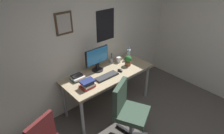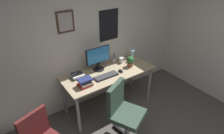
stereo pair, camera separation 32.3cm
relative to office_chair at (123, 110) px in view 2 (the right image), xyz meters
The scene contains 12 objects.
wall_back 1.38m from the office_chair, 88.57° to the left, with size 4.40×0.10×2.60m.
desk 0.77m from the office_chair, 71.84° to the left, with size 1.64×0.68×0.75m.
office_chair is the anchor object (origin of this frame).
monitor 1.02m from the office_chair, 81.32° to the left, with size 0.46×0.20×0.43m.
keyboard 0.67m from the office_chair, 79.29° to the left, with size 0.43×0.15×0.03m.
computer_mouse 0.78m from the office_chair, 55.56° to the left, with size 0.06×0.11×0.04m.
water_bottle 1.26m from the office_chair, 44.02° to the left, with size 0.07×0.07×0.25m.
coffee_mug_near 1.12m from the office_chair, 54.14° to the left, with size 0.12×0.08×0.10m.
potted_plant 1.01m from the office_chair, 44.70° to the left, with size 0.13×0.13×0.20m.
pen_cup 1.13m from the office_chair, 61.55° to the left, with size 0.07×0.07×0.20m.
book_stack_left 0.96m from the office_chair, 108.23° to the left, with size 0.21×0.16×0.08m.
book_stack_right 0.71m from the office_chair, 116.75° to the left, with size 0.22×0.17×0.13m.
Camera 2 is at (-1.39, -0.68, 2.49)m, focal length 30.80 mm.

